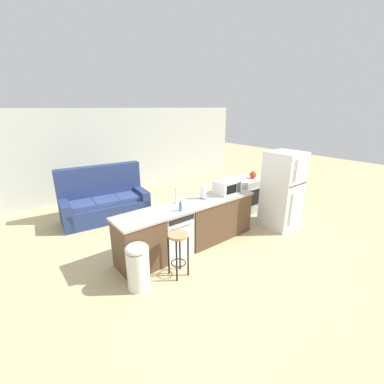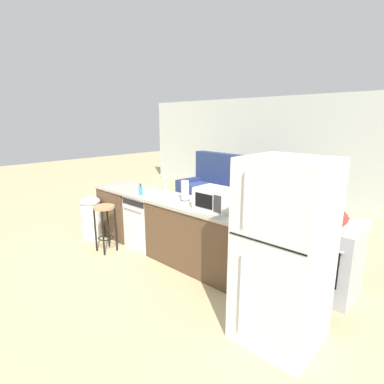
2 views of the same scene
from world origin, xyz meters
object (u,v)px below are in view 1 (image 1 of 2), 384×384
object	(u,v)px
soap_bottle	(181,207)
paper_towel_roll	(203,192)
stove_range	(243,195)
kettle	(253,175)
couch	(104,202)
bar_stool	(178,246)
dishwasher	(173,233)
microwave	(227,187)
refrigerator	(282,190)
trash_bin	(138,266)

from	to	relation	value
soap_bottle	paper_towel_roll	bearing A→B (deg)	18.11
stove_range	soap_bottle	bearing A→B (deg)	-164.01
kettle	couch	bearing A→B (deg)	147.26
bar_stool	dishwasher	bearing A→B (deg)	63.16
microwave	soap_bottle	world-z (taller)	microwave
refrigerator	soap_bottle	distance (m)	2.57
dishwasher	refrigerator	distance (m)	2.69
dishwasher	stove_range	world-z (taller)	stove_range
stove_range	paper_towel_roll	xyz separation A→B (m)	(-1.82, -0.49, 0.59)
microwave	trash_bin	xyz separation A→B (m)	(-2.35, -0.49, -0.66)
microwave	kettle	world-z (taller)	microwave
dishwasher	refrigerator	world-z (taller)	refrigerator
paper_towel_roll	refrigerator	bearing A→B (deg)	-18.47
kettle	couch	distance (m)	3.79
refrigerator	soap_bottle	bearing A→B (deg)	171.73
dishwasher	paper_towel_roll	distance (m)	1.00
dishwasher	stove_range	distance (m)	2.66
trash_bin	stove_range	bearing A→B (deg)	16.26
soap_bottle	trash_bin	world-z (taller)	soap_bottle
bar_stool	microwave	bearing A→B (deg)	19.73
dishwasher	microwave	world-z (taller)	microwave
stove_range	dishwasher	bearing A→B (deg)	-168.09
microwave	kettle	distance (m)	1.45
refrigerator	couch	distance (m)	4.25
dishwasher	kettle	size ratio (longest dim) A/B	4.10
bar_stool	trash_bin	distance (m)	0.68
microwave	bar_stool	size ratio (longest dim) A/B	0.68
refrigerator	bar_stool	xyz separation A→B (m)	(-2.91, -0.06, -0.33)
microwave	bar_stool	world-z (taller)	microwave
paper_towel_roll	bar_stool	bearing A→B (deg)	-148.62
dishwasher	couch	distance (m)	2.47
paper_towel_roll	bar_stool	world-z (taller)	paper_towel_roll
soap_bottle	refrigerator	bearing A→B (deg)	-8.27
refrigerator	paper_towel_roll	bearing A→B (deg)	161.53
couch	kettle	bearing A→B (deg)	-32.74
paper_towel_roll	couch	size ratio (longest dim) A/B	0.14
soap_bottle	kettle	world-z (taller)	kettle
soap_bottle	couch	bearing A→B (deg)	99.40
stove_range	microwave	size ratio (longest dim) A/B	1.80
dishwasher	couch	size ratio (longest dim) A/B	0.40
bar_stool	couch	bearing A→B (deg)	91.28
soap_bottle	bar_stool	world-z (taller)	soap_bottle
refrigerator	microwave	bearing A→B (deg)	155.71
microwave	soap_bottle	bearing A→B (deg)	-172.33
microwave	paper_towel_roll	size ratio (longest dim) A/B	1.77
dishwasher	kettle	distance (m)	2.86
paper_towel_roll	kettle	bearing A→B (deg)	10.44
paper_towel_roll	kettle	size ratio (longest dim) A/B	1.38
microwave	bar_stool	bearing A→B (deg)	-160.27
bar_stool	kettle	bearing A→B (deg)	18.53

